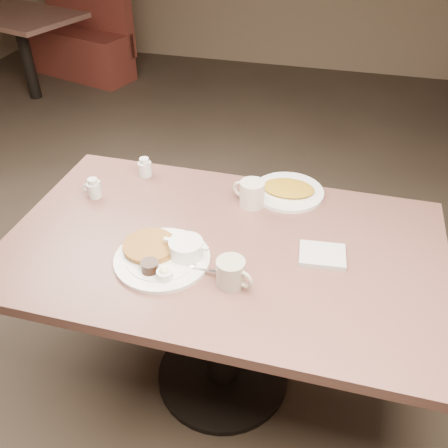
% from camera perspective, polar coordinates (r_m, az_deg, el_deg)
% --- Properties ---
extents(room, '(7.04, 8.04, 2.84)m').
position_cam_1_polar(room, '(1.35, -0.23, 19.51)').
color(room, '#4C3F33').
rests_on(room, ground).
extents(diner_table, '(1.50, 0.90, 0.75)m').
position_cam_1_polar(diner_table, '(1.78, -0.17, -6.54)').
color(diner_table, '#84564C').
rests_on(diner_table, ground).
extents(main_plate, '(0.40, 0.34, 0.07)m').
position_cam_1_polar(main_plate, '(1.60, -6.98, -3.54)').
color(main_plate, white).
rests_on(main_plate, diner_table).
extents(coffee_mug_near, '(0.14, 0.12, 0.09)m').
position_cam_1_polar(coffee_mug_near, '(1.49, 0.90, -5.75)').
color(coffee_mug_near, beige).
rests_on(coffee_mug_near, diner_table).
extents(napkin, '(0.16, 0.14, 0.02)m').
position_cam_1_polar(napkin, '(1.64, 11.50, -3.61)').
color(napkin, silver).
rests_on(napkin, diner_table).
extents(coffee_mug_far, '(0.14, 0.12, 0.10)m').
position_cam_1_polar(coffee_mug_far, '(1.83, 3.23, 3.62)').
color(coffee_mug_far, '#F1E1CF').
rests_on(coffee_mug_far, diner_table).
extents(creamer_left, '(0.08, 0.07, 0.08)m').
position_cam_1_polar(creamer_left, '(1.95, -15.10, 4.05)').
color(creamer_left, white).
rests_on(creamer_left, diner_table).
extents(creamer_right, '(0.07, 0.07, 0.08)m').
position_cam_1_polar(creamer_right, '(2.04, -9.31, 6.58)').
color(creamer_right, white).
rests_on(creamer_right, diner_table).
extents(hash_plate, '(0.28, 0.28, 0.04)m').
position_cam_1_polar(hash_plate, '(1.93, 7.58, 3.93)').
color(hash_plate, white).
rests_on(hash_plate, diner_table).
extents(booth_back_left, '(1.35, 1.48, 1.12)m').
position_cam_1_polar(booth_back_left, '(5.31, -16.92, 20.48)').
color(booth_back_left, brown).
rests_on(booth_back_left, ground).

